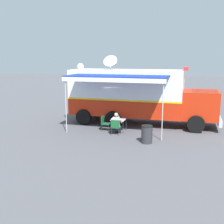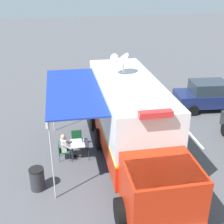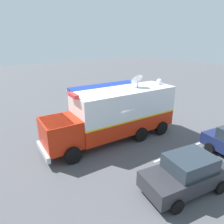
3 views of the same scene
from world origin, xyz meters
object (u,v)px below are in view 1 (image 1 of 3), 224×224
folding_chair_at_table (116,126)px  trash_bin (147,134)px  folding_chair_beside_table (105,122)px  car_far_corner (152,98)px  car_behind_truck (99,96)px  folding_table (119,120)px  water_bottle (119,117)px  seated_responder (117,123)px  command_truck (138,94)px

folding_chair_at_table → trash_bin: 2.17m
folding_chair_beside_table → car_far_corner: car_far_corner is taller
trash_bin → car_far_corner: (-10.13, -0.58, 0.42)m
folding_chair_at_table → trash_bin: trash_bin is taller
trash_bin → car_behind_truck: 11.75m
folding_table → water_bottle: (-0.14, -0.03, 0.16)m
seated_responder → trash_bin: seated_responder is taller
folding_chair_beside_table → car_behind_truck: size_ratio=0.20×
folding_table → trash_bin: size_ratio=0.94×
command_truck → folding_chair_at_table: command_truck is taller
water_bottle → seated_responder: size_ratio=0.18×
water_bottle → trash_bin: bearing=42.3°
car_behind_truck → folding_table: bearing=22.2°
trash_bin → car_behind_truck: (-10.46, -5.33, 0.42)m
car_far_corner → folding_chair_at_table: bearing=-8.1°
car_behind_truck → car_far_corner: same height
seated_responder → car_far_corner: 8.91m
car_behind_truck → seated_responder: bearing=20.9°
water_bottle → trash_bin: (2.06, 1.88, -0.38)m
command_truck → car_far_corner: bearing=175.7°
car_far_corner → command_truck: bearing=-4.3°
command_truck → car_behind_truck: bearing=-146.1°
folding_table → folding_chair_beside_table: bearing=-89.9°
command_truck → car_far_corner: size_ratio=2.16×
folding_chair_at_table → trash_bin: (1.12, 1.85, -0.06)m
folding_chair_beside_table → folding_chair_at_table: bearing=46.5°
trash_bin → car_behind_truck: car_behind_truck is taller
water_bottle → seated_responder: (0.75, 0.03, -0.18)m
water_bottle → car_far_corner: (-8.06, 1.30, 0.05)m
folding_chair_at_table → seated_responder: 0.23m
folding_table → folding_chair_beside_table: (0.00, -0.85, -0.16)m
seated_responder → trash_bin: (1.31, 1.84, -0.20)m
water_bottle → folding_chair_beside_table: 0.89m
water_bottle → car_far_corner: 8.17m
folding_table → car_behind_truck: (-8.54, -3.48, 0.21)m
folding_chair_beside_table → seated_responder: 1.06m
trash_bin → water_bottle: bearing=-137.7°
folding_chair_at_table → seated_responder: (-0.19, 0.01, 0.14)m
seated_responder → water_bottle: bearing=-177.4°
car_behind_truck → folding_chair_beside_table: bearing=17.1°
command_truck → car_behind_truck: 7.79m
command_truck → car_behind_truck: size_ratio=2.17×
water_bottle → car_behind_truck: 9.08m
trash_bin → folding_table: bearing=-136.2°
folding_table → trash_bin: trash_bin is taller
folding_table → car_far_corner: (-8.20, 1.27, 0.21)m
folding_chair_at_table → car_far_corner: (-9.00, 1.28, 0.37)m
car_behind_truck → trash_bin: bearing=27.0°
folding_chair_at_table → folding_chair_beside_table: same height
command_truck → water_bottle: 2.43m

